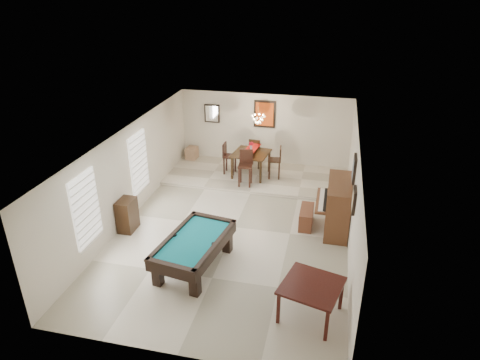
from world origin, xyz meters
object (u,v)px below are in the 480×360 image
at_px(apothecary_chest, 127,215).
at_px(dining_chair_west, 230,158).
at_px(piano_bench, 306,217).
at_px(chandelier, 258,116).
at_px(dining_chair_south, 245,169).
at_px(dining_chair_north, 256,153).
at_px(square_table, 311,300).
at_px(flower_vase, 251,146).
at_px(pool_table, 194,253).
at_px(dining_chair_east, 275,162).
at_px(upright_piano, 332,205).
at_px(dining_table, 251,162).
at_px(corner_bench, 192,153).

relative_size(apothecary_chest, dining_chair_west, 0.84).
bearing_deg(piano_bench, chandelier, 125.19).
distance_m(dining_chair_south, dining_chair_north, 1.54).
xyz_separation_m(square_table, dining_chair_south, (-2.48, 5.35, 0.31)).
relative_size(square_table, flower_vase, 4.36).
xyz_separation_m(pool_table, dining_chair_north, (0.32, 5.86, 0.28)).
bearing_deg(apothecary_chest, piano_bench, 15.44).
relative_size(dining_chair_east, chandelier, 1.80).
height_order(pool_table, dining_chair_east, dining_chair_east).
xyz_separation_m(piano_bench, chandelier, (-1.87, 2.66, 1.95)).
xyz_separation_m(upright_piano, dining_table, (-2.73, 2.66, -0.10)).
bearing_deg(upright_piano, dining_chair_west, 142.33).
bearing_deg(corner_bench, dining_chair_north, -5.69).
height_order(dining_chair_east, corner_bench, dining_chair_east).
distance_m(upright_piano, chandelier, 3.96).
relative_size(apothecary_chest, chandelier, 1.49).
relative_size(dining_chair_south, dining_chair_west, 1.09).
bearing_deg(dining_chair_south, square_table, -68.70).
xyz_separation_m(piano_bench, dining_table, (-2.09, 2.66, 0.34)).
distance_m(upright_piano, piano_bench, 0.78).
distance_m(dining_chair_east, corner_bench, 3.38).
relative_size(dining_chair_west, dining_chair_east, 0.98).
bearing_deg(pool_table, dining_chair_east, 86.87).
relative_size(apothecary_chest, dining_chair_south, 0.77).
distance_m(upright_piano, apothecary_chest, 5.45).
distance_m(pool_table, corner_bench, 6.46).
bearing_deg(upright_piano, apothecary_chest, -166.37).
relative_size(apothecary_chest, dining_chair_east, 0.82).
distance_m(dining_chair_south, chandelier, 1.72).
relative_size(flower_vase, chandelier, 0.42).
distance_m(pool_table, apothecary_chest, 2.55).
bearing_deg(apothecary_chest, chandelier, 54.80).
relative_size(square_table, corner_bench, 2.38).
height_order(square_table, piano_bench, square_table).
bearing_deg(upright_piano, dining_table, 135.73).
bearing_deg(dining_chair_south, dining_chair_east, 40.33).
height_order(flower_vase, dining_chair_west, flower_vase).
height_order(upright_piano, dining_table, upright_piano).
bearing_deg(piano_bench, dining_chair_west, 136.55).
height_order(dining_table, corner_bench, dining_table).
bearing_deg(corner_bench, apothecary_chest, -91.67).
bearing_deg(pool_table, dining_table, 95.61).
bearing_deg(dining_table, dining_chair_north, 88.48).
relative_size(piano_bench, dining_chair_north, 0.85).
bearing_deg(dining_chair_north, flower_vase, 94.80).
distance_m(corner_bench, chandelier, 3.38).
height_order(square_table, chandelier, chandelier).
relative_size(dining_chair_south, dining_chair_east, 1.07).
height_order(upright_piano, dining_chair_west, upright_piano).
height_order(dining_table, dining_chair_north, dining_chair_north).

